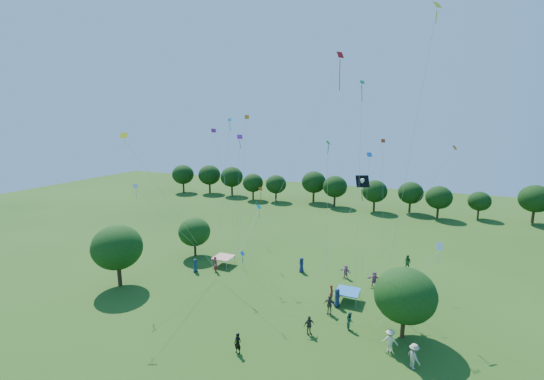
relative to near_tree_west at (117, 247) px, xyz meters
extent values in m
cylinder|color=#422B19|center=(0.00, 0.00, -3.23)|extent=(0.43, 0.43, 2.08)
ellipsoid|color=#163E11|center=(0.00, 0.00, 0.01)|extent=(5.19, 5.19, 4.67)
cylinder|color=#422B19|center=(2.29, 10.43, -3.53)|extent=(0.31, 0.31, 1.50)
ellipsoid|color=#163E11|center=(2.29, 10.43, -1.05)|extent=(4.07, 4.07, 3.67)
cylinder|color=#422B19|center=(28.31, 1.86, -3.45)|extent=(0.34, 0.34, 1.64)
ellipsoid|color=#163E11|center=(28.31, 1.86, -0.57)|extent=(4.87, 4.87, 4.38)
cylinder|color=#422B19|center=(-24.98, 44.70, -3.20)|extent=(0.44, 0.44, 2.15)
ellipsoid|color=black|center=(-24.98, 44.70, 0.07)|extent=(5.17, 5.17, 4.65)
cylinder|color=#422B19|center=(-18.52, 46.34, -3.19)|extent=(0.45, 0.45, 2.17)
ellipsoid|color=black|center=(-18.52, 46.34, 0.12)|extent=(5.22, 5.22, 4.70)
cylinder|color=#422B19|center=(-12.22, 46.00, -3.20)|extent=(0.44, 0.44, 2.15)
ellipsoid|color=black|center=(-12.22, 46.00, 0.08)|extent=(5.17, 5.17, 4.65)
cylinder|color=#422B19|center=(-5.63, 43.71, -3.34)|extent=(0.38, 0.38, 1.87)
ellipsoid|color=black|center=(-5.63, 43.71, -0.50)|extent=(4.48, 4.48, 4.03)
cylinder|color=#422B19|center=(-0.41, 44.33, -3.35)|extent=(0.38, 0.38, 1.84)
ellipsoid|color=black|center=(-0.41, 44.33, -0.55)|extent=(4.42, 4.42, 3.98)
cylinder|color=#422B19|center=(7.31, 46.72, -3.20)|extent=(0.44, 0.44, 2.14)
ellipsoid|color=black|center=(7.31, 46.72, 0.06)|extent=(5.14, 5.14, 4.63)
cylinder|color=#422B19|center=(12.42, 44.55, -3.26)|extent=(0.42, 0.42, 2.03)
ellipsoid|color=black|center=(12.42, 44.55, -0.18)|extent=(4.86, 4.86, 4.37)
cylinder|color=#422B19|center=(20.39, 43.44, -3.29)|extent=(0.40, 0.40, 1.96)
ellipsoid|color=black|center=(20.39, 43.44, -0.31)|extent=(4.71, 4.71, 4.24)
cylinder|color=#422B19|center=(26.77, 44.97, -3.32)|extent=(0.39, 0.39, 1.91)
ellipsoid|color=black|center=(26.77, 44.97, -0.41)|extent=(4.59, 4.59, 4.13)
cylinder|color=#422B19|center=(31.57, 42.79, -3.33)|extent=(0.39, 0.39, 1.89)
ellipsoid|color=black|center=(31.57, 42.79, -0.46)|extent=(4.54, 4.54, 4.08)
cylinder|color=#422B19|center=(38.22, 45.33, -3.48)|extent=(0.33, 0.33, 1.58)
ellipsoid|color=black|center=(38.22, 45.33, -1.08)|extent=(3.80, 3.80, 3.42)
cylinder|color=#422B19|center=(46.42, 45.57, -3.21)|extent=(0.44, 0.44, 2.13)
ellipsoid|color=black|center=(46.42, 45.57, 0.03)|extent=(5.12, 5.12, 4.61)
cube|color=red|center=(7.31, 9.12, -3.22)|extent=(2.20, 2.20, 0.08)
cylinder|color=#999999|center=(6.31, 8.12, -3.72)|extent=(0.05, 0.05, 1.10)
cylinder|color=#999999|center=(8.31, 8.12, -3.72)|extent=(0.05, 0.05, 1.10)
cylinder|color=#999999|center=(6.31, 10.12, -3.72)|extent=(0.05, 0.05, 1.10)
cylinder|color=#999999|center=(8.31, 10.12, -3.72)|extent=(0.05, 0.05, 1.10)
cube|color=blue|center=(23.00, 6.09, -3.22)|extent=(2.20, 2.20, 0.08)
cylinder|color=#999999|center=(22.00, 5.09, -3.72)|extent=(0.05, 0.05, 1.10)
cylinder|color=#999999|center=(24.00, 5.09, -3.72)|extent=(0.05, 0.05, 1.10)
cylinder|color=#999999|center=(22.00, 7.09, -3.72)|extent=(0.05, 0.05, 1.10)
cylinder|color=#999999|center=(24.00, 7.09, -3.72)|extent=(0.05, 0.05, 1.10)
imported|color=black|center=(17.01, -5.16, -3.46)|extent=(0.64, 0.45, 1.62)
imported|color=navy|center=(5.34, 6.10, -3.48)|extent=(0.57, 0.85, 1.59)
imported|color=maroon|center=(21.51, 5.62, -3.46)|extent=(0.54, 0.69, 1.63)
imported|color=#275B2A|center=(27.90, 16.60, -3.40)|extent=(0.98, 0.83, 1.75)
imported|color=tan|center=(29.28, -1.74, -3.33)|extent=(1.22, 1.29, 1.88)
imported|color=#36332B|center=(21.21, -0.69, -3.46)|extent=(0.96, 1.00, 1.63)
imported|color=#A9628B|center=(21.70, 11.32, -3.51)|extent=(1.51, 0.94, 1.52)
imported|color=#1A274D|center=(22.28, 4.71, -3.38)|extent=(0.74, 0.99, 1.79)
imported|color=maroon|center=(7.42, 7.16, -3.36)|extent=(0.81, 0.76, 1.83)
imported|color=#275D3E|center=(24.13, 1.42, -3.51)|extent=(0.66, 0.85, 1.53)
imported|color=beige|center=(27.54, -0.43, -3.36)|extent=(1.23, 0.62, 1.83)
imported|color=#464038|center=(21.93, 3.12, -3.38)|extent=(1.08, 0.58, 1.78)
imported|color=#94567E|center=(24.92, 10.41, -3.44)|extent=(1.57, 0.60, 1.66)
imported|color=#1A234B|center=(16.66, 10.94, -3.40)|extent=(0.54, 0.90, 1.75)
imported|color=#90371A|center=(25.53, 9.62, -3.49)|extent=(0.69, 0.67, 1.57)
cube|color=black|center=(23.54, 8.35, 7.27)|extent=(1.43, 1.14, 1.08)
cube|color=black|center=(23.54, 8.40, 5.88)|extent=(0.15, 0.27, 1.18)
sphere|color=white|center=(23.54, 8.29, 7.37)|extent=(0.39, 0.39, 0.39)
cylinder|color=white|center=(23.54, 8.29, 7.09)|extent=(0.27, 0.55, 0.35)
cylinder|color=white|center=(23.54, 8.29, 7.09)|extent=(0.27, 0.55, 0.35)
cylinder|color=beige|center=(21.78, 5.17, 1.89)|extent=(3.54, 6.39, 9.73)
cube|color=red|center=(20.35, 10.97, 19.47)|extent=(0.72, 0.80, 0.63)
cube|color=red|center=(20.35, 11.02, 17.52)|extent=(0.17, 0.64, 2.94)
cylinder|color=beige|center=(16.56, 6.79, 8.10)|extent=(7.59, 8.38, 22.15)
cube|color=#B82E0A|center=(24.40, 16.03, 10.77)|extent=(0.47, 0.33, 0.39)
cylinder|color=beige|center=(24.84, 15.37, 3.81)|extent=(0.91, 1.33, 13.56)
cube|color=orange|center=(9.03, 12.45, 13.42)|extent=(0.55, 0.47, 0.47)
cylinder|color=beige|center=(8.94, 11.27, 5.12)|extent=(0.20, 2.38, 16.19)
cube|color=yellow|center=(3.19, -1.10, 11.68)|extent=(0.76, 0.64, 0.51)
cube|color=yellow|center=(3.19, -1.05, 10.96)|extent=(0.11, 0.16, 0.63)
cylinder|color=beige|center=(5.55, 2.36, 4.22)|extent=(4.73, 6.93, 14.39)
cube|color=#187715|center=(20.47, 6.73, 10.99)|extent=(0.33, 0.45, 0.34)
cube|color=#187715|center=(20.47, 6.78, 10.33)|extent=(0.15, 0.19, 0.80)
cylinder|color=beige|center=(20.52, 6.87, 3.92)|extent=(0.14, 0.31, 13.79)
cube|color=#114FB2|center=(13.21, 2.94, 0.27)|extent=(0.35, 0.48, 0.36)
cube|color=#114FB2|center=(13.21, 2.99, -0.39)|extent=(0.16, 0.17, 0.75)
cylinder|color=beige|center=(10.60, 4.37, -1.44)|extent=(5.24, 2.88, 3.07)
cube|color=#751996|center=(8.89, 10.87, 11.15)|extent=(0.75, 0.71, 0.48)
cube|color=#751996|center=(8.89, 10.92, 10.27)|extent=(0.09, 0.23, 0.98)
cylinder|color=beige|center=(8.79, 10.40, 3.96)|extent=(0.22, 0.95, 13.87)
cube|color=silver|center=(3.10, -0.01, 6.75)|extent=(0.35, 0.51, 0.41)
cube|color=silver|center=(3.10, 0.04, 5.97)|extent=(0.16, 0.22, 0.95)
cylinder|color=beige|center=(5.68, 2.92, 1.79)|extent=(5.18, 5.90, 9.54)
cube|color=#0D7AC7|center=(10.20, 6.28, 13.10)|extent=(0.39, 0.33, 0.27)
cube|color=#0D7AC7|center=(10.20, 6.33, 12.42)|extent=(0.14, 0.22, 0.91)
cylinder|color=beige|center=(9.26, 6.15, 4.99)|extent=(1.89, 0.29, 15.93)
cube|color=#D44C0C|center=(10.48, 13.08, 4.72)|extent=(0.45, 0.55, 0.39)
cube|color=#D44C0C|center=(10.48, 13.13, 3.74)|extent=(0.17, 0.30, 1.36)
cylinder|color=beige|center=(9.67, 11.54, 0.78)|extent=(1.64, 3.09, 7.51)
cube|color=#F8590D|center=(31.18, 7.63, 10.78)|extent=(0.44, 0.51, 0.35)
cylinder|color=beige|center=(27.56, 7.82, 3.82)|extent=(7.27, 0.41, 13.59)
cube|color=#CAD512|center=(28.96, 1.16, 20.52)|extent=(0.63, 0.66, 0.44)
cube|color=#CAD512|center=(28.96, 1.21, 19.78)|extent=(0.08, 0.19, 0.78)
cylinder|color=beige|center=(27.74, 0.82, 8.66)|extent=(2.45, 0.69, 23.27)
cube|color=#188845|center=(23.47, 6.09, 16.28)|extent=(0.45, 0.42, 0.30)
cube|color=#188845|center=(23.47, 6.14, 15.35)|extent=(0.11, 0.31, 1.36)
cylinder|color=beige|center=(23.60, 6.09, 6.57)|extent=(0.29, 0.03, 19.10)
cube|color=blue|center=(23.84, 9.88, 9.72)|extent=(0.61, 0.56, 0.40)
cylinder|color=beige|center=(23.73, 10.23, 3.27)|extent=(0.23, 0.72, 12.49)
cube|color=#821568|center=(2.83, 14.90, 11.69)|extent=(0.72, 0.70, 0.50)
cylinder|color=beige|center=(5.99, 12.53, 4.23)|extent=(6.34, 4.76, 14.42)
cube|color=white|center=(30.57, 4.33, 3.01)|extent=(0.71, 0.66, 0.59)
cube|color=white|center=(30.57, 4.38, 1.99)|extent=(0.09, 0.28, 1.20)
cylinder|color=beige|center=(28.47, 2.25, -0.12)|extent=(4.23, 4.18, 5.72)
cube|color=#0CA4B5|center=(7.92, 17.98, 1.12)|extent=(0.55, 0.74, 0.54)
cube|color=#0CA4B5|center=(7.92, 18.03, 0.02)|extent=(0.21, 0.29, 1.34)
cylinder|color=beige|center=(8.41, 14.09, -1.07)|extent=(1.00, 7.80, 3.83)
camera|label=1|loc=(29.08, -26.81, 13.10)|focal=24.00mm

